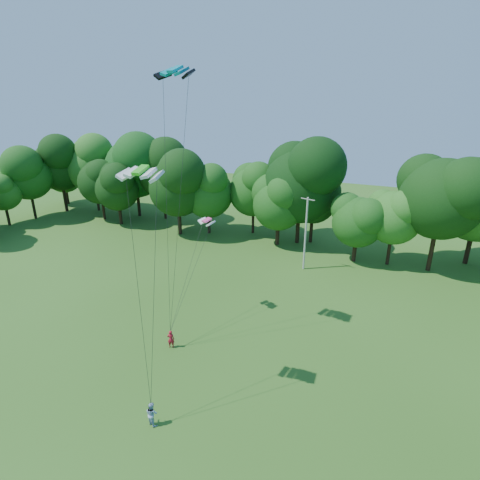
% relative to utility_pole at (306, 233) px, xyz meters
% --- Properties ---
extents(ground, '(160.00, 160.00, 0.00)m').
position_rel_utility_pole_xyz_m(ground, '(-3.45, -28.56, -4.41)').
color(ground, '#2B5416').
rests_on(ground, ground).
extents(utility_pole, '(1.67, 0.57, 8.59)m').
position_rel_utility_pole_xyz_m(utility_pole, '(0.00, 0.00, 0.00)').
color(utility_pole, '#ACADA4').
rests_on(utility_pole, ground).
extents(kite_flyer_left, '(0.66, 0.55, 1.53)m').
position_rel_utility_pole_xyz_m(kite_flyer_left, '(-5.60, -18.85, -3.64)').
color(kite_flyer_left, '#AB1626').
rests_on(kite_flyer_left, ground).
extents(kite_flyer_right, '(0.91, 0.79, 1.59)m').
position_rel_utility_pole_xyz_m(kite_flyer_right, '(-2.33, -25.66, -3.61)').
color(kite_flyer_right, '#97B0D1').
rests_on(kite_flyer_right, ground).
extents(kite_teal, '(2.88, 1.47, 0.58)m').
position_rel_utility_pole_xyz_m(kite_teal, '(-5.82, -15.79, 16.11)').
color(kite_teal, '#058796').
rests_on(kite_teal, ground).
extents(kite_green, '(2.58, 1.34, 0.44)m').
position_rel_utility_pole_xyz_m(kite_green, '(-3.64, -23.02, 10.57)').
color(kite_green, green).
rests_on(kite_green, ground).
extents(kite_pink, '(1.78, 1.33, 0.30)m').
position_rel_utility_pole_xyz_m(kite_pink, '(-5.65, -12.46, 4.42)').
color(kite_pink, '#E23E83').
rests_on(kite_pink, ground).
extents(tree_back_west, '(10.54, 10.54, 15.33)m').
position_rel_utility_pole_xyz_m(tree_back_west, '(-31.28, 9.35, 5.17)').
color(tree_back_west, '#391F16').
rests_on(tree_back_west, ground).
extents(tree_back_center, '(10.73, 10.73, 15.61)m').
position_rel_utility_pole_xyz_m(tree_back_center, '(-3.14, 8.05, 5.34)').
color(tree_back_center, '#2E2412').
rests_on(tree_back_center, ground).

